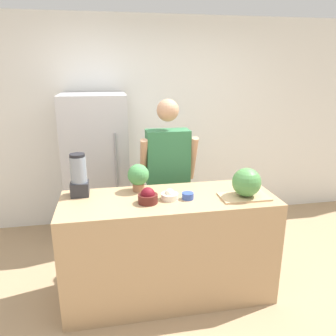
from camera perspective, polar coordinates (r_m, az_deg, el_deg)
The scene contains 12 objects.
ground_plane at distance 2.99m, azimuth 1.43°, elevation -24.59°, with size 14.00×14.00×0.00m, color tan.
wall_back at distance 4.26m, azimuth -4.08°, elevation 7.76°, with size 8.00×0.06×2.60m.
counter_island at distance 2.97m, azimuth 0.12°, elevation -13.56°, with size 1.81×0.67×0.94m.
refrigerator at distance 3.96m, azimuth -12.24°, elevation 0.08°, with size 0.72×0.70×1.71m.
person at distance 3.42m, azimuth -0.04°, elevation -1.99°, with size 0.58×0.27×1.70m.
cutting_board at distance 2.84m, azimuth 13.10°, elevation -4.87°, with size 0.41×0.24×0.01m.
watermelon at distance 2.80m, azimuth 13.52°, elevation -2.43°, with size 0.24×0.24×0.24m.
bowl_cherries at distance 2.65m, azimuth -3.53°, elevation -5.01°, with size 0.16×0.16×0.13m.
bowl_cream at distance 2.72m, azimuth 0.24°, elevation -4.79°, with size 0.14×0.14×0.09m.
bowl_small_blue at distance 2.73m, azimuth 3.47°, elevation -4.87°, with size 0.10×0.10×0.05m.
blender at distance 2.86m, azimuth -15.26°, elevation -1.36°, with size 0.15×0.15×0.37m.
potted_plant at distance 2.88m, azimuth -5.19°, elevation -1.40°, with size 0.19×0.19×0.24m.
Camera 1 is at (-0.48, -2.18, 1.98)m, focal length 35.00 mm.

